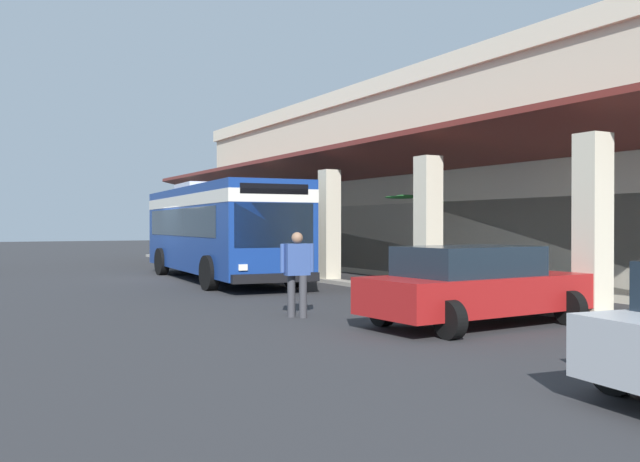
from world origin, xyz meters
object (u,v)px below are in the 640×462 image
at_px(parked_sedan_red, 474,285).
at_px(transit_bus, 217,225).
at_px(potted_palm, 419,260).
at_px(pedestrian, 297,269).

bearing_deg(parked_sedan_red, transit_bus, -178.69).
height_order(transit_bus, potted_palm, transit_bus).
bearing_deg(transit_bus, parked_sedan_red, 1.31).
xyz_separation_m(pedestrian, potted_palm, (-4.27, 6.26, -0.16)).
height_order(parked_sedan_red, pedestrian, pedestrian).
height_order(transit_bus, pedestrian, transit_bus).
distance_m(transit_bus, parked_sedan_red, 12.56).
height_order(transit_bus, parked_sedan_red, transit_bus).
relative_size(parked_sedan_red, potted_palm, 1.62).
bearing_deg(pedestrian, parked_sedan_red, 41.58).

